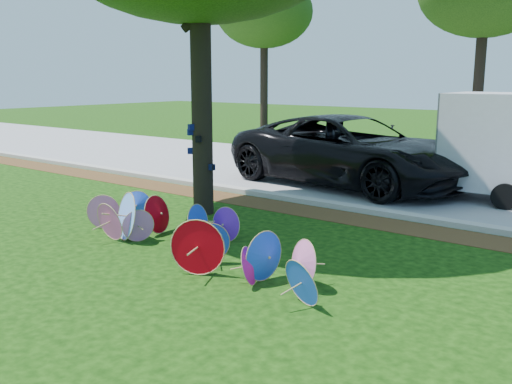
# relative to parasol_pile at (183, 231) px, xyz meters

# --- Properties ---
(ground) EXTENTS (90.00, 90.00, 0.00)m
(ground) POSITION_rel_parasol_pile_xyz_m (0.02, -0.66, -0.37)
(ground) COLOR black
(ground) RESTS_ON ground
(mulch_strip) EXTENTS (90.00, 1.00, 0.01)m
(mulch_strip) POSITION_rel_parasol_pile_xyz_m (0.02, 3.84, -0.36)
(mulch_strip) COLOR #472D16
(mulch_strip) RESTS_ON ground
(curb) EXTENTS (90.00, 0.30, 0.12)m
(curb) POSITION_rel_parasol_pile_xyz_m (0.02, 4.54, -0.31)
(curb) COLOR #B7B5AD
(curb) RESTS_ON ground
(street) EXTENTS (90.00, 8.00, 0.01)m
(street) POSITION_rel_parasol_pile_xyz_m (0.02, 8.69, -0.36)
(street) COLOR gray
(street) RESTS_ON ground
(parasol_pile) EXTENTS (5.93, 2.20, 0.90)m
(parasol_pile) POSITION_rel_parasol_pile_xyz_m (0.00, 0.00, 0.00)
(parasol_pile) COLOR blue
(parasol_pile) RESTS_ON ground
(black_van) EXTENTS (7.21, 4.06, 1.90)m
(black_van) POSITION_rel_parasol_pile_xyz_m (-0.76, 7.18, 0.58)
(black_van) COLOR black
(black_van) RESTS_ON ground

